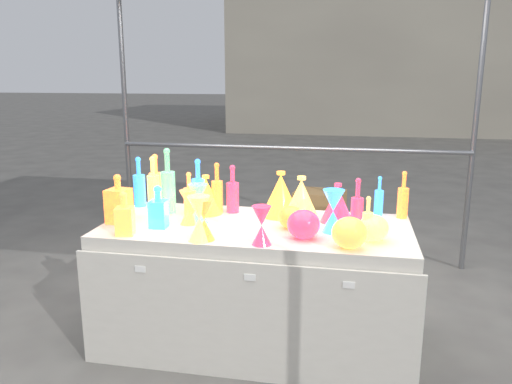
% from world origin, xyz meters
% --- Properties ---
extents(ground, '(80.00, 80.00, 0.00)m').
position_xyz_m(ground, '(0.00, 0.00, 0.00)').
color(ground, slate).
rests_on(ground, ground).
extents(display_table, '(1.84, 0.83, 0.75)m').
position_xyz_m(display_table, '(0.00, -0.01, 0.37)').
color(display_table, silver).
rests_on(display_table, ground).
extents(background_building, '(14.00, 6.00, 6.00)m').
position_xyz_m(background_building, '(4.00, 14.00, 3.00)').
color(background_building, '#ABA38F').
rests_on(background_building, ground).
extents(cardboard_box_closed, '(0.58, 0.46, 0.38)m').
position_xyz_m(cardboard_box_closed, '(0.22, 2.54, 0.19)').
color(cardboard_box_closed, '#AC804D').
rests_on(cardboard_box_closed, ground).
extents(cardboard_box_flat, '(0.82, 0.78, 0.06)m').
position_xyz_m(cardboard_box_flat, '(0.02, 2.41, 0.03)').
color(cardboard_box_flat, '#AC804D').
rests_on(cardboard_box_flat, ground).
extents(bottle_0, '(0.10, 0.10, 0.35)m').
position_xyz_m(bottle_0, '(-0.76, 0.35, 0.92)').
color(bottle_0, '#CC1340').
rests_on(bottle_0, display_table).
extents(bottle_1, '(0.10, 0.10, 0.34)m').
position_xyz_m(bottle_1, '(-0.85, 0.28, 0.92)').
color(bottle_1, green).
rests_on(bottle_1, display_table).
extents(bottle_2, '(0.09, 0.09, 0.33)m').
position_xyz_m(bottle_2, '(-0.29, 0.22, 0.91)').
color(bottle_2, '#FFAF1A').
rests_on(bottle_2, display_table).
extents(bottle_3, '(0.09, 0.09, 0.31)m').
position_xyz_m(bottle_3, '(-0.20, 0.25, 0.90)').
color(bottle_3, '#1A2C9C').
rests_on(bottle_3, display_table).
extents(bottle_4, '(0.11, 0.11, 0.35)m').
position_xyz_m(bottle_4, '(-0.74, 0.25, 0.92)').
color(bottle_4, '#158372').
rests_on(bottle_4, display_table).
extents(bottle_5, '(0.10, 0.10, 0.42)m').
position_xyz_m(bottle_5, '(-0.60, 0.16, 0.96)').
color(bottle_5, '#A8217B').
rests_on(bottle_5, display_table).
extents(bottle_6, '(0.09, 0.09, 0.27)m').
position_xyz_m(bottle_6, '(-0.45, 0.14, 0.89)').
color(bottle_6, '#CC1340').
rests_on(bottle_6, display_table).
extents(bottle_7, '(0.11, 0.11, 0.35)m').
position_xyz_m(bottle_7, '(-0.41, 0.19, 0.93)').
color(bottle_7, green).
rests_on(bottle_7, display_table).
extents(decanter_0, '(0.11, 0.11, 0.24)m').
position_xyz_m(decanter_0, '(-0.68, -0.31, 0.87)').
color(decanter_0, '#CC1340').
rests_on(decanter_0, display_table).
extents(decanter_1, '(0.14, 0.14, 0.29)m').
position_xyz_m(decanter_1, '(-0.81, -0.10, 0.90)').
color(decanter_1, '#FFAF1A').
rests_on(decanter_1, display_table).
extents(decanter_2, '(0.10, 0.10, 0.25)m').
position_xyz_m(decanter_2, '(-0.54, -0.15, 0.87)').
color(decanter_2, green).
rests_on(decanter_2, display_table).
extents(hourglass_0, '(0.11, 0.11, 0.22)m').
position_xyz_m(hourglass_0, '(-0.22, -0.32, 0.86)').
color(hourglass_0, '#FFAF1A').
rests_on(hourglass_0, display_table).
extents(hourglass_1, '(0.14, 0.14, 0.21)m').
position_xyz_m(hourglass_1, '(0.09, -0.34, 0.85)').
color(hourglass_1, '#1A2C9C').
rests_on(hourglass_1, display_table).
extents(hourglass_2, '(0.12, 0.12, 0.24)m').
position_xyz_m(hourglass_2, '(-0.24, -0.34, 0.87)').
color(hourglass_2, '#158372').
rests_on(hourglass_2, display_table).
extents(hourglass_3, '(0.16, 0.16, 0.23)m').
position_xyz_m(hourglass_3, '(-0.35, -0.02, 0.87)').
color(hourglass_3, '#A8217B').
rests_on(hourglass_3, display_table).
extents(hourglass_4, '(0.11, 0.11, 0.20)m').
position_xyz_m(hourglass_4, '(-0.40, -0.05, 0.85)').
color(hourglass_4, '#CC1340').
rests_on(hourglass_4, display_table).
extents(hourglass_5, '(0.12, 0.12, 0.24)m').
position_xyz_m(hourglass_5, '(0.45, -0.05, 0.87)').
color(hourglass_5, green).
rests_on(hourglass_5, display_table).
extents(globe_0, '(0.22, 0.22, 0.15)m').
position_xyz_m(globe_0, '(0.54, -0.30, 0.82)').
color(globe_0, '#CC1340').
rests_on(globe_0, display_table).
extents(globe_1, '(0.19, 0.19, 0.13)m').
position_xyz_m(globe_1, '(0.67, -0.17, 0.81)').
color(globe_1, '#158372').
rests_on(globe_1, display_table).
extents(globe_2, '(0.17, 0.17, 0.12)m').
position_xyz_m(globe_2, '(0.21, -0.02, 0.81)').
color(globe_2, '#FFAF1A').
rests_on(globe_2, display_table).
extents(globe_3, '(0.23, 0.23, 0.14)m').
position_xyz_m(globe_3, '(0.30, -0.20, 0.82)').
color(globe_3, '#1A2C9C').
rests_on(globe_3, display_table).
extents(lampshade_0, '(0.25, 0.25, 0.25)m').
position_xyz_m(lampshade_0, '(-0.36, 0.19, 0.87)').
color(lampshade_0, '#DBFB34').
rests_on(lampshade_0, display_table).
extents(lampshade_1, '(0.28, 0.28, 0.28)m').
position_xyz_m(lampshade_1, '(0.11, 0.23, 0.89)').
color(lampshade_1, '#DBFB34').
rests_on(lampshade_1, display_table).
extents(lampshade_2, '(0.20, 0.20, 0.24)m').
position_xyz_m(lampshade_2, '(0.47, 0.16, 0.87)').
color(lampshade_2, '#1A2C9C').
rests_on(lampshade_2, display_table).
extents(lampshade_3, '(0.25, 0.25, 0.28)m').
position_xyz_m(lampshade_3, '(0.25, 0.13, 0.89)').
color(lampshade_3, '#158372').
rests_on(lampshade_3, display_table).
extents(bottle_8, '(0.06, 0.06, 0.25)m').
position_xyz_m(bottle_8, '(0.72, 0.36, 0.88)').
color(bottle_8, green).
rests_on(bottle_8, display_table).
extents(bottle_9, '(0.07, 0.07, 0.29)m').
position_xyz_m(bottle_9, '(0.86, 0.32, 0.90)').
color(bottle_9, '#FFAF1A').
rests_on(bottle_9, display_table).
extents(bottle_10, '(0.09, 0.09, 0.31)m').
position_xyz_m(bottle_10, '(0.58, -0.03, 0.91)').
color(bottle_10, '#1A2C9C').
rests_on(bottle_10, display_table).
extents(bottle_11, '(0.07, 0.07, 0.25)m').
position_xyz_m(bottle_11, '(0.63, -0.17, 0.87)').
color(bottle_11, '#158372').
rests_on(bottle_11, display_table).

